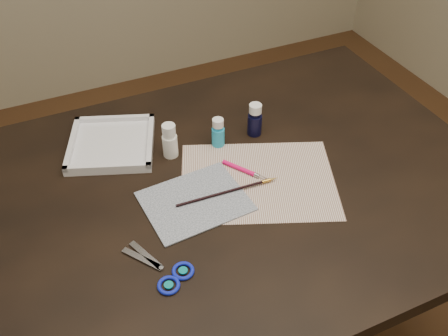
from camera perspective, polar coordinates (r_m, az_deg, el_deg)
name	(u,v)px	position (r m, az deg, el deg)	size (l,w,h in m)	color
table	(224,279)	(1.46, 0.00, -12.56)	(1.30, 0.90, 0.75)	black
paper	(258,180)	(1.19, 3.89, -1.40)	(0.36, 0.28, 0.00)	silver
canvas	(195,201)	(1.13, -3.34, -3.81)	(0.23, 0.18, 0.00)	#111E32
paint_bottle_white	(170,140)	(1.23, -6.22, 3.16)	(0.04, 0.04, 0.09)	white
paint_bottle_cyan	(218,132)	(1.26, -0.68, 4.10)	(0.03, 0.03, 0.08)	#209FCD
paint_bottle_navy	(255,119)	(1.30, 3.55, 5.56)	(0.04, 0.04, 0.09)	black
paintbrush	(229,191)	(1.14, 0.54, -2.67)	(0.25, 0.01, 0.01)	black
craft_knife	(246,171)	(1.20, 2.55, -0.34)	(0.13, 0.01, 0.01)	#F30E68
scissors	(153,266)	(1.02, -8.09, -11.08)	(0.17, 0.09, 0.01)	silver
palette_tray	(112,143)	(1.30, -12.73, 2.76)	(0.21, 0.21, 0.03)	silver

